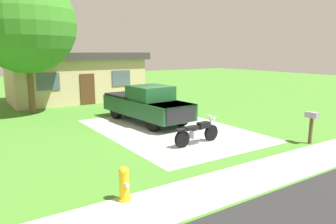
% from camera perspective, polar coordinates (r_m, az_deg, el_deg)
% --- Properties ---
extents(ground_plane, '(80.00, 80.00, 0.00)m').
position_cam_1_polar(ground_plane, '(14.80, 0.25, -3.21)').
color(ground_plane, '#447E29').
extents(driveway_pad, '(5.86, 8.67, 0.01)m').
position_cam_1_polar(driveway_pad, '(14.80, 0.25, -3.19)').
color(driveway_pad, '#ADADAD').
rests_on(driveway_pad, ground).
extents(sidewalk_strip, '(36.00, 1.80, 0.01)m').
position_cam_1_polar(sidewalk_strip, '(10.56, 18.86, -9.62)').
color(sidewalk_strip, '#B5B5B0').
rests_on(sidewalk_strip, ground).
extents(motorcycle, '(2.21, 0.70, 1.09)m').
position_cam_1_polar(motorcycle, '(12.52, 5.32, -3.62)').
color(motorcycle, black).
rests_on(motorcycle, ground).
extents(pickup_truck, '(2.42, 5.75, 1.90)m').
position_cam_1_polar(pickup_truck, '(16.35, -4.04, 1.52)').
color(pickup_truck, black).
rests_on(pickup_truck, ground).
extents(fire_hydrant, '(0.32, 0.40, 0.87)m').
position_cam_1_polar(fire_hydrant, '(7.98, -7.86, -12.59)').
color(fire_hydrant, yellow).
rests_on(fire_hydrant, ground).
extents(mailbox, '(0.26, 0.48, 1.26)m').
position_cam_1_polar(mailbox, '(13.63, 24.34, -1.19)').
color(mailbox, '#4C3823').
rests_on(mailbox, ground).
extents(shade_tree, '(5.54, 5.54, 7.87)m').
position_cam_1_polar(shade_tree, '(19.98, -24.14, 14.24)').
color(shade_tree, brown).
rests_on(shade_tree, ground).
extents(neighbor_house, '(9.60, 5.60, 3.50)m').
position_cam_1_polar(neighbor_house, '(24.66, -16.25, 6.21)').
color(neighbor_house, tan).
rests_on(neighbor_house, ground).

